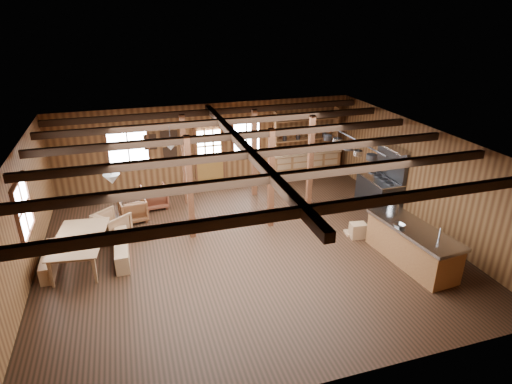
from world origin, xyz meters
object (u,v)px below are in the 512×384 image
Objects in this scene: kitchen_island at (412,244)px; armchair_b at (155,197)px; armchair_c at (112,225)px; armchair_a at (133,210)px; dining_table at (83,250)px; commercial_range at (381,187)px.

kitchen_island is 3.41× the size of armchair_b.
kitchen_island is 7.63m from armchair_c.
armchair_a is 0.95× the size of armchair_c.
kitchen_island is at bearing -99.10° from dining_table.
armchair_b is at bearing -142.05° from armchair_a.
kitchen_island is 7.83m from dining_table.
armchair_c reaches higher than armchair_a.
dining_table is 2.68× the size of armchair_a.
armchair_a is 1.00m from armchair_c.
commercial_range is 7.42m from armchair_a.
armchair_b reaches higher than armchair_a.
commercial_range is 0.97× the size of dining_table.
dining_table is 3.30m from armchair_b.
dining_table is at bearing 49.68° from armchair_b.
commercial_range is 8.59m from dining_table.
dining_table reaches higher than armchair_b.
armchair_c is at bearing 177.36° from commercial_range.
armchair_c is at bearing 46.11° from armchair_a.
armchair_a is 0.99m from armchair_b.
dining_table is at bearing 111.13° from armchair_c.
armchair_a is at bearing 42.30° from armchair_b.
kitchen_island reaches higher than dining_table.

